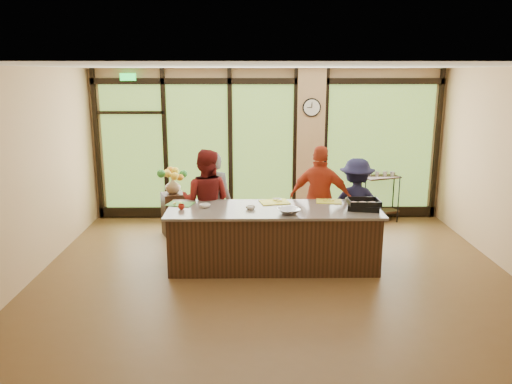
{
  "coord_description": "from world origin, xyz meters",
  "views": [
    {
      "loc": [
        -0.35,
        -6.95,
        2.92
      ],
      "look_at": [
        -0.26,
        0.4,
        1.15
      ],
      "focal_mm": 35.0,
      "sensor_mm": 36.0,
      "label": 1
    }
  ],
  "objects_px": {
    "island_base": "(273,238)",
    "cook_right": "(356,204)",
    "cook_left": "(214,201)",
    "roasting_pan": "(364,207)",
    "bar_cart": "(380,191)",
    "flower_stand": "(174,214)"
  },
  "relations": [
    {
      "from": "island_base",
      "to": "cook_right",
      "type": "height_order",
      "value": "cook_right"
    },
    {
      "from": "island_base",
      "to": "cook_left",
      "type": "bearing_deg",
      "value": 139.57
    },
    {
      "from": "cook_left",
      "to": "roasting_pan",
      "type": "distance_m",
      "value": 2.48
    },
    {
      "from": "island_base",
      "to": "cook_left",
      "type": "xyz_separation_m",
      "value": [
        -0.96,
        0.82,
        0.39
      ]
    },
    {
      "from": "cook_left",
      "to": "roasting_pan",
      "type": "relative_size",
      "value": 3.58
    },
    {
      "from": "roasting_pan",
      "to": "bar_cart",
      "type": "bearing_deg",
      "value": 82.78
    },
    {
      "from": "bar_cart",
      "to": "island_base",
      "type": "bearing_deg",
      "value": -153.74
    },
    {
      "from": "island_base",
      "to": "cook_right",
      "type": "relative_size",
      "value": 2.0
    },
    {
      "from": "island_base",
      "to": "bar_cart",
      "type": "bearing_deg",
      "value": 47.48
    },
    {
      "from": "island_base",
      "to": "cook_left",
      "type": "distance_m",
      "value": 1.33
    },
    {
      "from": "island_base",
      "to": "cook_right",
      "type": "bearing_deg",
      "value": 28.68
    },
    {
      "from": "bar_cart",
      "to": "flower_stand",
      "type": "bearing_deg",
      "value": 171.7
    },
    {
      "from": "cook_left",
      "to": "flower_stand",
      "type": "xyz_separation_m",
      "value": [
        -0.79,
        0.71,
        -0.44
      ]
    },
    {
      "from": "roasting_pan",
      "to": "flower_stand",
      "type": "xyz_separation_m",
      "value": [
        -3.1,
        1.6,
        -0.57
      ]
    },
    {
      "from": "cook_left",
      "to": "roasting_pan",
      "type": "xyz_separation_m",
      "value": [
        2.31,
        -0.89,
        0.13
      ]
    },
    {
      "from": "island_base",
      "to": "roasting_pan",
      "type": "relative_size",
      "value": 6.7
    },
    {
      "from": "cook_right",
      "to": "bar_cart",
      "type": "xyz_separation_m",
      "value": [
        0.84,
        1.68,
        -0.17
      ]
    },
    {
      "from": "flower_stand",
      "to": "bar_cart",
      "type": "distance_m",
      "value": 4.11
    },
    {
      "from": "island_base",
      "to": "flower_stand",
      "type": "height_order",
      "value": "island_base"
    },
    {
      "from": "cook_right",
      "to": "roasting_pan",
      "type": "bearing_deg",
      "value": 93.07
    },
    {
      "from": "roasting_pan",
      "to": "bar_cart",
      "type": "distance_m",
      "value": 2.7
    },
    {
      "from": "island_base",
      "to": "flower_stand",
      "type": "distance_m",
      "value": 2.33
    }
  ]
}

